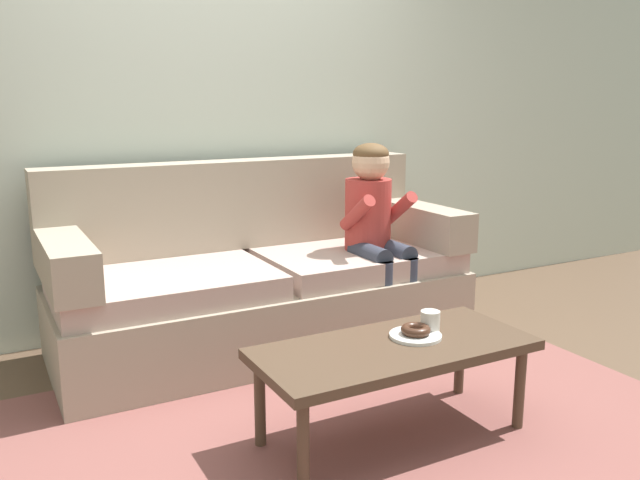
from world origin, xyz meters
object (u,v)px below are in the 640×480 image
Objects in this scene: couch at (259,282)px; donut at (416,330)px; coffee_table at (394,355)px; person_child at (375,222)px; mug at (430,322)px.

couch reaches higher than donut.
coffee_table is 1.01× the size of person_child.
donut reaches higher than coffee_table.
coffee_table is at bearing -87.55° from couch.
mug is (0.09, 0.02, 0.01)m from donut.
person_child reaches higher than coffee_table.
person_child is 1.11m from donut.
mug reaches higher than donut.
couch reaches higher than coffee_table.
couch is at bearing 160.83° from person_child.
coffee_table is 9.25× the size of donut.
person_child is 1.05m from mug.
couch is 1.98× the size of coffee_table.
person_child is 9.18× the size of donut.
couch reaches higher than mug.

